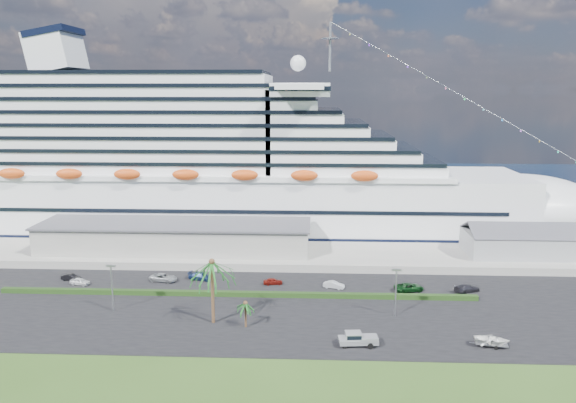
{
  "coord_description": "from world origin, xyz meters",
  "views": [
    {
      "loc": [
        6.12,
        -81.3,
        37.44
      ],
      "look_at": [
        1.02,
        30.0,
        15.2
      ],
      "focal_mm": 35.0,
      "sensor_mm": 36.0,
      "label": 1
    }
  ],
  "objects_px": {
    "pickup_truck": "(358,339)",
    "parked_car_3": "(201,276)",
    "cruise_ship": "(208,170)",
    "boat_trailer": "(492,340)"
  },
  "relations": [
    {
      "from": "pickup_truck",
      "to": "parked_car_3",
      "type": "bearing_deg",
      "value": 135.85
    },
    {
      "from": "cruise_ship",
      "to": "boat_trailer",
      "type": "relative_size",
      "value": 32.08
    },
    {
      "from": "parked_car_3",
      "to": "cruise_ship",
      "type": "bearing_deg",
      "value": 22.05
    },
    {
      "from": "cruise_ship",
      "to": "pickup_truck",
      "type": "distance_m",
      "value": 77.27
    },
    {
      "from": "parked_car_3",
      "to": "pickup_truck",
      "type": "bearing_deg",
      "value": -119.93
    },
    {
      "from": "parked_car_3",
      "to": "pickup_truck",
      "type": "relative_size",
      "value": 0.87
    },
    {
      "from": "pickup_truck",
      "to": "boat_trailer",
      "type": "height_order",
      "value": "pickup_truck"
    },
    {
      "from": "pickup_truck",
      "to": "cruise_ship",
      "type": "bearing_deg",
      "value": 117.03
    },
    {
      "from": "parked_car_3",
      "to": "boat_trailer",
      "type": "bearing_deg",
      "value": -105.38
    },
    {
      "from": "boat_trailer",
      "to": "cruise_ship",
      "type": "bearing_deg",
      "value": 128.96
    }
  ]
}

